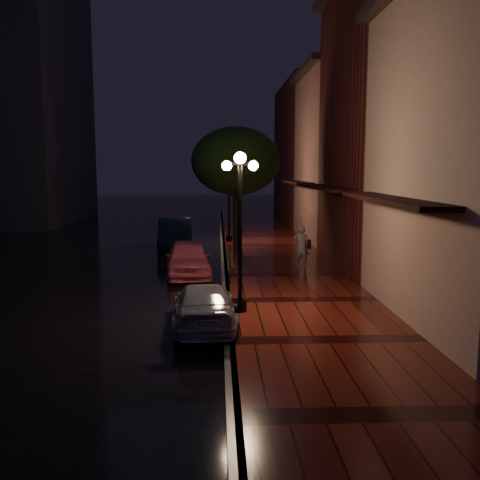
% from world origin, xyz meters
% --- Properties ---
extents(ground, '(120.00, 120.00, 0.00)m').
position_xyz_m(ground, '(0.00, 0.00, 0.00)').
color(ground, black).
rests_on(ground, ground).
extents(sidewalk, '(4.50, 60.00, 0.15)m').
position_xyz_m(sidewalk, '(2.25, 0.00, 0.07)').
color(sidewalk, '#43120C').
rests_on(sidewalk, ground).
extents(curb, '(0.25, 60.00, 0.15)m').
position_xyz_m(curb, '(0.00, 0.00, 0.07)').
color(curb, '#595451').
rests_on(curb, ground).
extents(storefront_mid, '(5.00, 8.00, 11.00)m').
position_xyz_m(storefront_mid, '(7.00, 2.00, 5.50)').
color(storefront_mid, '#511914').
rests_on(storefront_mid, ground).
extents(storefront_far, '(5.00, 8.00, 9.00)m').
position_xyz_m(storefront_far, '(7.00, 10.00, 4.50)').
color(storefront_far, '#8C5951').
rests_on(storefront_far, ground).
extents(storefront_extra, '(5.00, 12.00, 10.00)m').
position_xyz_m(storefront_extra, '(7.00, 20.00, 5.00)').
color(storefront_extra, '#511914').
rests_on(storefront_extra, ground).
extents(streetlamp_near, '(0.96, 0.36, 4.31)m').
position_xyz_m(streetlamp_near, '(0.35, -5.00, 2.60)').
color(streetlamp_near, black).
rests_on(streetlamp_near, sidewalk).
extents(streetlamp_far, '(0.96, 0.36, 4.31)m').
position_xyz_m(streetlamp_far, '(0.35, 9.00, 2.60)').
color(streetlamp_far, black).
rests_on(streetlamp_far, sidewalk).
extents(street_tree, '(4.16, 4.16, 5.80)m').
position_xyz_m(street_tree, '(0.61, 5.99, 4.24)').
color(street_tree, black).
rests_on(street_tree, sidewalk).
extents(pink_car, '(1.94, 4.11, 1.36)m').
position_xyz_m(pink_car, '(-1.38, 0.59, 0.68)').
color(pink_car, '#DF5C73').
rests_on(pink_car, ground).
extents(navy_car, '(1.95, 4.78, 1.54)m').
position_xyz_m(navy_car, '(-2.39, 7.41, 0.77)').
color(navy_car, black).
rests_on(navy_car, ground).
extents(silver_car, '(1.77, 3.96, 1.13)m').
position_xyz_m(silver_car, '(-0.60, -5.95, 0.56)').
color(silver_car, '#9F9EA5').
rests_on(silver_car, ground).
extents(woman_with_umbrella, '(0.98, 1.00, 2.36)m').
position_xyz_m(woman_with_umbrella, '(3.00, 1.25, 1.71)').
color(woman_with_umbrella, white).
rests_on(woman_with_umbrella, sidewalk).
extents(parking_meter, '(0.13, 0.10, 1.32)m').
position_xyz_m(parking_meter, '(0.15, -1.62, 0.95)').
color(parking_meter, black).
rests_on(parking_meter, sidewalk).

